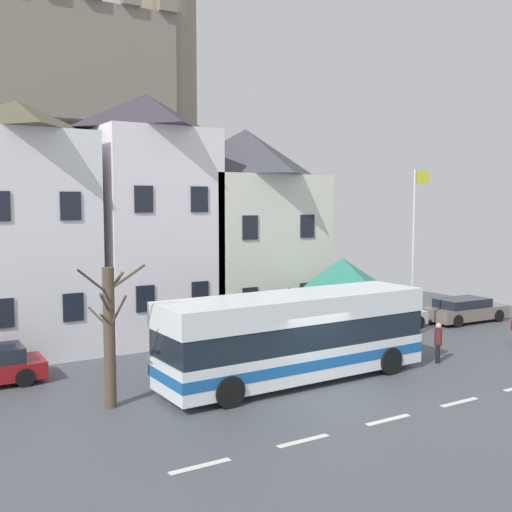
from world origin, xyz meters
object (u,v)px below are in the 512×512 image
Objects in this scene: hilltop_castle at (75,190)px; bare_tree_01 at (110,334)px; flagpole at (415,242)px; townhouse_00 at (20,226)px; bus_shelter at (342,274)px; pedestrian_01 at (438,342)px; townhouse_01 at (148,217)px; transit_bus at (295,337)px; parked_car_00 at (464,310)px; pedestrian_00 at (341,333)px; public_bench at (297,329)px; pedestrian_02 at (370,332)px; townhouse_02 at (246,228)px; parked_car_02 at (387,315)px.

hilltop_castle is 8.71× the size of bare_tree_01.
hilltop_castle is 4.97× the size of flagpole.
townhouse_00 reaches higher than bare_tree_01.
bus_shelter is 0.50× the size of flagpole.
hilltop_castle reaches higher than townhouse_00.
pedestrian_01 is (13.44, -10.82, -4.43)m from townhouse_00.
transit_bus is (1.76, -9.42, -4.03)m from townhouse_01.
pedestrian_00 is at bearing -166.47° from parked_car_00.
pedestrian_01 is 1.00× the size of public_bench.
pedestrian_02 is (12.49, -7.94, -4.47)m from townhouse_00.
public_bench is at bearing 111.12° from pedestrian_01.
hilltop_castle is at bearing 96.71° from pedestrian_00.
flagpole is (-5.05, -1.28, 3.82)m from parked_car_00.
townhouse_00 is at bearing 144.99° from pedestrian_00.
public_bench is at bearing 24.84° from bare_tree_01.
public_bench is 0.35× the size of bare_tree_01.
pedestrian_02 is at bearing -163.46° from parked_car_00.
townhouse_02 is at bearing 153.15° from parked_car_00.
pedestrian_00 is 1.05× the size of pedestrian_01.
pedestrian_01 reaches higher than parked_car_02.
townhouse_01 is 6.77× the size of pedestrian_00.
parked_car_02 is (8.42, -25.83, -6.48)m from hilltop_castle.
pedestrian_01 is 1.08× the size of pedestrian_02.
hilltop_castle is at bearing 77.15° from bare_tree_01.
townhouse_02 is at bearing 91.29° from pedestrian_00.
hilltop_castle is 23.33× the size of pedestrian_00.
bare_tree_01 is (-4.67, -8.85, -3.31)m from townhouse_01.
transit_bus is 6.10× the size of pedestrian_00.
pedestrian_00 reaches higher than parked_car_02.
hilltop_castle is 10.02× the size of bus_shelter.
pedestrian_01 reaches higher than pedestrian_02.
public_bench is (-0.02, 3.13, -0.39)m from pedestrian_00.
hilltop_castle reaches higher than pedestrian_02.
townhouse_01 is 9.24m from bus_shelter.
bus_shelter is at bearing 105.55° from pedestrian_01.
pedestrian_01 is 0.35× the size of bare_tree_01.
townhouse_01 reaches higher than bare_tree_01.
townhouse_01 reaches higher than bus_shelter.
transit_bus is 9.48m from flagpole.
townhouse_01 is 10.54m from bare_tree_01.
townhouse_00 is 15.46m from pedestrian_02.
pedestrian_00 is at bearing -129.22° from bus_shelter.
townhouse_00 is at bearing 157.26° from public_bench.
bare_tree_01 is at bearing -102.85° from hilltop_castle.
transit_bus is (-0.44, -30.70, -5.61)m from hilltop_castle.
pedestrian_02 reaches higher than parked_car_02.
flagpole reaches higher than bus_shelter.
townhouse_01 is at bearing 127.56° from pedestrian_01.
public_bench is at bearing 90.43° from pedestrian_00.
parked_car_02 is 2.76× the size of pedestrian_02.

